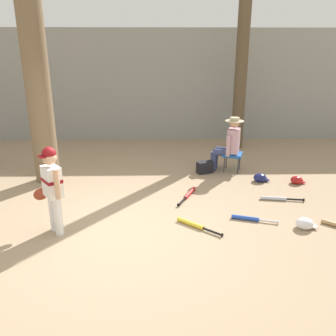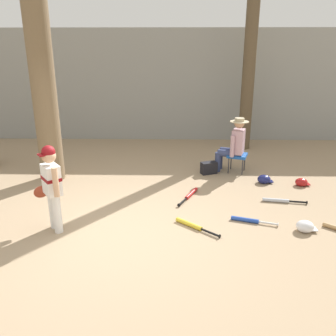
# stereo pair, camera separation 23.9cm
# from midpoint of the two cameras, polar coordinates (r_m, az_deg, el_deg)

# --- Properties ---
(ground_plane) EXTENTS (60.00, 60.00, 0.00)m
(ground_plane) POSITION_cam_midpoint_polar(r_m,az_deg,el_deg) (5.29, -8.68, -10.30)
(ground_plane) COLOR #9E8466
(concrete_back_wall) EXTENTS (18.00, 0.36, 3.14)m
(concrete_back_wall) POSITION_cam_midpoint_polar(r_m,az_deg,el_deg) (10.45, -5.24, 13.32)
(concrete_back_wall) COLOR gray
(concrete_back_wall) RESTS_ON ground
(tree_near_player) EXTENTS (0.70, 0.70, 6.37)m
(tree_near_player) POSITION_cam_midpoint_polar(r_m,az_deg,el_deg) (7.22, -22.41, 19.67)
(tree_near_player) COLOR brown
(tree_near_player) RESTS_ON ground
(tree_behind_spectator) EXTENTS (0.42, 0.42, 5.51)m
(tree_behind_spectator) POSITION_cam_midpoint_polar(r_m,az_deg,el_deg) (9.47, 11.37, 18.41)
(tree_behind_spectator) COLOR brown
(tree_behind_spectator) RESTS_ON ground
(young_ballplayer) EXTENTS (0.53, 0.49, 1.31)m
(young_ballplayer) POSITION_cam_midpoint_polar(r_m,az_deg,el_deg) (5.22, -19.84, -2.66)
(young_ballplayer) COLOR white
(young_ballplayer) RESTS_ON ground
(folding_stool) EXTENTS (0.51, 0.51, 0.41)m
(folding_stool) POSITION_cam_midpoint_polar(r_m,az_deg,el_deg) (7.74, 9.68, 2.09)
(folding_stool) COLOR #194C9E
(folding_stool) RESTS_ON ground
(seated_spectator) EXTENTS (0.68, 0.54, 1.20)m
(seated_spectator) POSITION_cam_midpoint_polar(r_m,az_deg,el_deg) (7.68, 9.06, 4.13)
(seated_spectator) COLOR navy
(seated_spectator) RESTS_ON ground
(handbag_beside_stool) EXTENTS (0.38, 0.29, 0.26)m
(handbag_beside_stool) POSITION_cam_midpoint_polar(r_m,az_deg,el_deg) (7.60, 5.17, 0.10)
(handbag_beside_stool) COLOR black
(handbag_beside_stool) RESTS_ON ground
(bat_aluminum_silver) EXTENTS (0.76, 0.18, 0.07)m
(bat_aluminum_silver) POSITION_cam_midpoint_polar(r_m,az_deg,el_deg) (6.50, 16.42, -4.83)
(bat_aluminum_silver) COLOR #B7BCC6
(bat_aluminum_silver) RESTS_ON ground
(bat_blue_youth) EXTENTS (0.70, 0.28, 0.07)m
(bat_blue_youth) POSITION_cam_midpoint_polar(r_m,az_deg,el_deg) (5.65, 11.96, -8.13)
(bat_blue_youth) COLOR #2347AD
(bat_blue_youth) RESTS_ON ground
(bat_red_barrel) EXTENTS (0.40, 0.78, 0.07)m
(bat_red_barrel) POSITION_cam_midpoint_polar(r_m,az_deg,el_deg) (6.42, 2.32, -4.35)
(bat_red_barrel) COLOR red
(bat_red_barrel) RESTS_ON ground
(bat_yellow_trainer) EXTENTS (0.65, 0.57, 0.07)m
(bat_yellow_trainer) POSITION_cam_midpoint_polar(r_m,az_deg,el_deg) (5.36, 2.97, -9.30)
(bat_yellow_trainer) COLOR yellow
(bat_yellow_trainer) RESTS_ON ground
(batting_helmet_navy) EXTENTS (0.31, 0.24, 0.18)m
(batting_helmet_navy) POSITION_cam_midpoint_polar(r_m,az_deg,el_deg) (7.32, 13.98, -1.59)
(batting_helmet_navy) COLOR navy
(batting_helmet_navy) RESTS_ON ground
(batting_helmet_red) EXTENTS (0.28, 0.22, 0.16)m
(batting_helmet_red) POSITION_cam_midpoint_polar(r_m,az_deg,el_deg) (7.42, 19.52, -1.90)
(batting_helmet_red) COLOR #A81919
(batting_helmet_red) RESTS_ON ground
(batting_helmet_white) EXTENTS (0.31, 0.24, 0.18)m
(batting_helmet_white) POSITION_cam_midpoint_polar(r_m,az_deg,el_deg) (5.64, 20.41, -8.55)
(batting_helmet_white) COLOR silver
(batting_helmet_white) RESTS_ON ground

